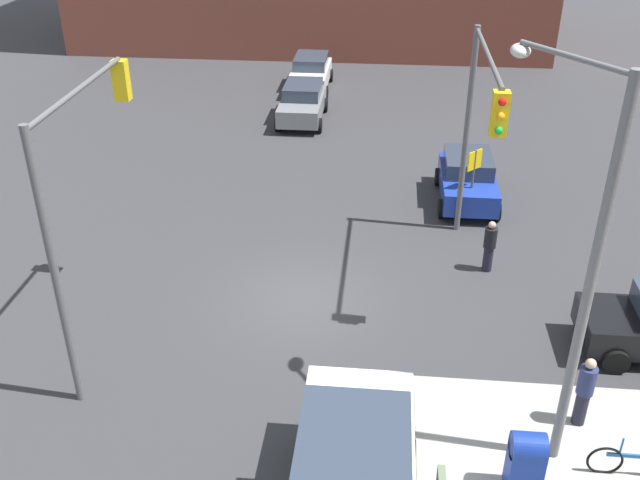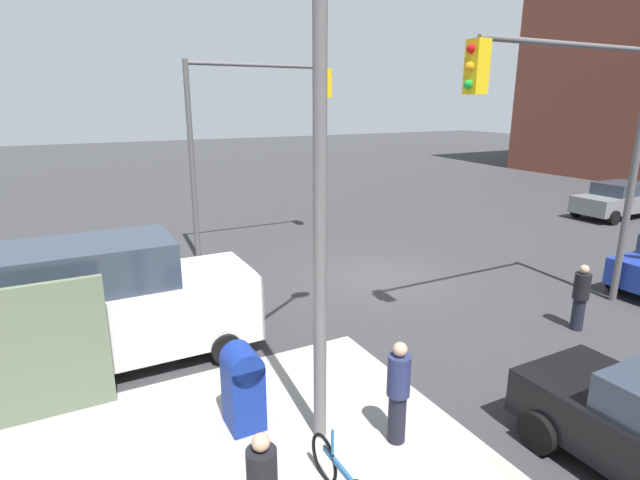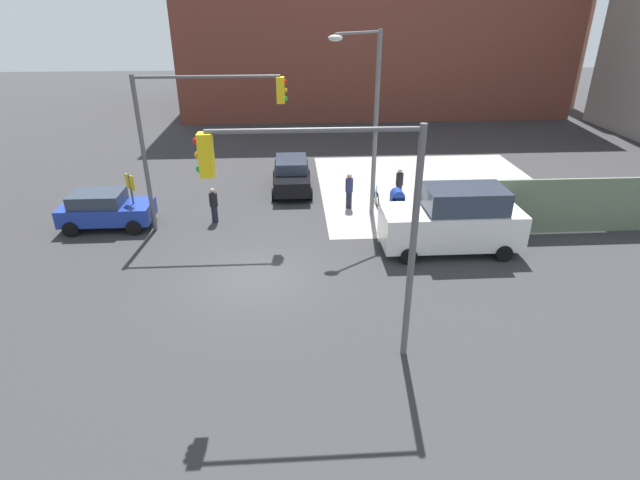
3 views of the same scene
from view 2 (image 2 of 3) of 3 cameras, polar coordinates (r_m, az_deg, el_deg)
name	(u,v)px [view 2 (image 2 of 3)]	position (r m, az deg, el deg)	size (l,w,h in m)	color
ground_plane	(381,277)	(15.54, 7.00, -4.20)	(120.00, 120.00, 0.00)	#333335
traffic_signal_nw_corner	(581,127)	(13.00, 27.71, 11.37)	(6.00, 0.36, 6.50)	#59595B
traffic_signal_se_corner	(249,120)	(17.51, -8.12, 13.45)	(5.33, 0.36, 6.50)	#59595B
street_lamp_corner	(331,139)	(7.31, 1.29, 11.49)	(2.32, 1.70, 8.00)	slate
mailbox_blue	(243,385)	(8.56, -8.80, -16.03)	(0.56, 0.64, 1.43)	navy
hatchback_gray	(616,200)	(26.90, 30.77, 3.99)	(4.09, 2.02, 1.62)	slate
van_white_delivery	(115,305)	(10.91, -22.42, -6.85)	(5.40, 2.32, 2.62)	white
pedestrian_crossing	(580,297)	(13.19, 27.62, -5.75)	(0.36, 0.36, 1.60)	black
pedestrian_waiting	(398,391)	(8.15, 8.92, -16.69)	(0.36, 0.36, 1.72)	navy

